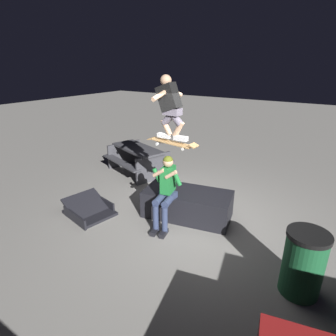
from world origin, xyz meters
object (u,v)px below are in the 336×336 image
ledge_box_main (187,204)px  trash_bin (303,263)px  person_sitting_on_ledge (166,188)px  skateboard (172,143)px  skater_airborne (170,105)px  picnic_table_back (138,156)px  kicker_ramp (90,211)px

ledge_box_main → trash_bin: size_ratio=1.85×
person_sitting_on_ledge → skateboard: skateboard is taller
skater_airborne → picnic_table_back: skater_airborne is taller
kicker_ramp → person_sitting_on_ledge: bearing=-161.4°
person_sitting_on_ledge → kicker_ramp: bearing=18.6°
person_sitting_on_ledge → skateboard: 0.86m
ledge_box_main → skateboard: (0.21, 0.26, 1.33)m
person_sitting_on_ledge → picnic_table_back: size_ratio=0.68×
skater_airborne → trash_bin: 3.20m
ledge_box_main → kicker_ramp: size_ratio=1.65×
skateboard → person_sitting_on_ledge: bearing=95.4°
skater_airborne → trash_bin: skater_airborne is taller
kicker_ramp → picnic_table_back: bearing=-75.4°
ledge_box_main → picnic_table_back: (2.39, -1.37, 0.22)m
skateboard → kicker_ramp: size_ratio=0.96×
person_sitting_on_ledge → trash_bin: (-2.47, 0.40, -0.31)m
skateboard → skater_airborne: bearing=-0.8°
picnic_table_back → person_sitting_on_ledge: bearing=139.4°
skateboard → picnic_table_back: size_ratio=0.50×
skateboard → picnic_table_back: skateboard is taller
skateboard → trash_bin: skateboard is taller
ledge_box_main → skater_airborne: bearing=44.6°
kicker_ramp → trash_bin: trash_bin is taller
skater_airborne → skateboard: bearing=179.2°
kicker_ramp → picnic_table_back: (0.63, -2.42, 0.43)m
picnic_table_back → ledge_box_main: bearing=150.1°
ledge_box_main → skateboard: bearing=51.5°
ledge_box_main → skateboard: skateboard is taller
ledge_box_main → trash_bin: (-2.28, 0.92, 0.20)m
trash_bin → kicker_ramp: bearing=1.8°
skater_airborne → ledge_box_main: bearing=-135.4°
skater_airborne → trash_bin: bearing=165.5°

